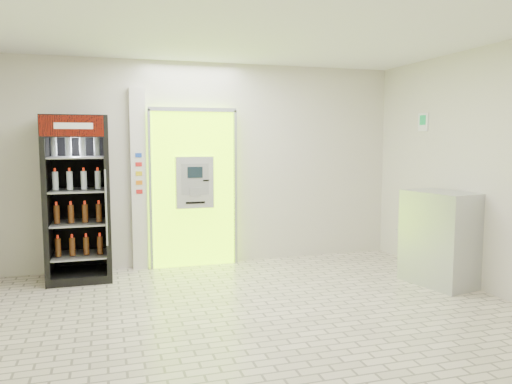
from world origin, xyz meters
name	(u,v)px	position (x,y,z in m)	size (l,w,h in m)	color
ground	(253,318)	(0.00, 0.00, 0.00)	(6.00, 6.00, 0.00)	beige
room_shell	(253,142)	(0.00, 0.00, 1.84)	(6.00, 6.00, 6.00)	beige
atm_assembly	(193,187)	(-0.20, 2.41, 1.17)	(1.30, 0.24, 2.33)	#A1FF00
pillar	(139,179)	(-0.98, 2.45, 1.30)	(0.22, 0.11, 2.60)	silver
beverage_cooler	(78,202)	(-1.80, 2.14, 1.05)	(0.82, 0.77, 2.18)	black
steel_cabinet	(441,238)	(2.69, 0.51, 0.60)	(0.79, 1.01, 1.21)	#B0B3B8
exit_sign	(423,122)	(2.99, 1.40, 2.12)	(0.02, 0.22, 0.26)	white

